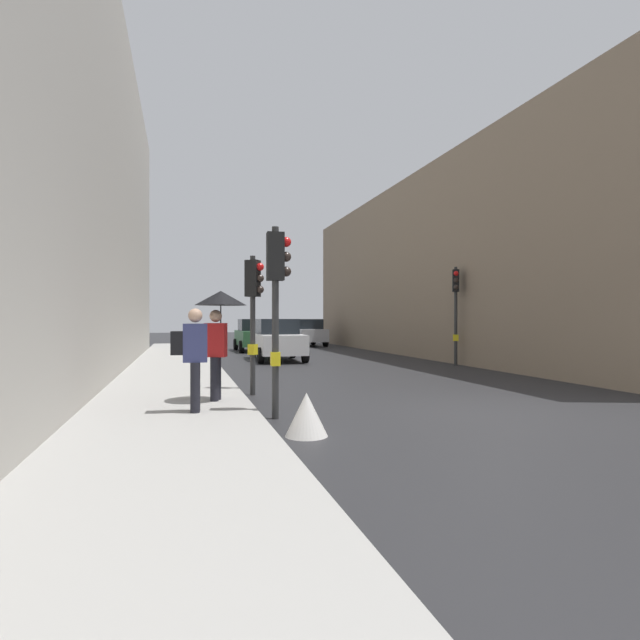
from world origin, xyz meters
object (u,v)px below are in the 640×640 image
car_silver_hatchback (306,333)px  pedestrian_with_umbrella (219,314)px  traffic_light_near_right (254,299)px  car_green_estate (255,335)px  warning_sign_triangle (306,414)px  traffic_light_near_left (277,286)px  car_white_compact (277,340)px  traffic_light_mid_street (456,298)px  pedestrian_with_grey_backpack (193,353)px

car_silver_hatchback → pedestrian_with_umbrella: (-7.25, -22.03, 0.96)m
pedestrian_with_umbrella → traffic_light_near_right: bearing=60.2°
car_green_estate → warning_sign_triangle: bearing=-96.0°
car_green_estate → car_silver_hatchback: bearing=47.8°
car_silver_hatchback → traffic_light_near_left: bearing=-105.2°
car_white_compact → pedestrian_with_umbrella: size_ratio=1.98×
car_silver_hatchback → warning_sign_triangle: size_ratio=6.56×
traffic_light_near_right → car_white_compact: size_ratio=0.76×
traffic_light_mid_street → car_silver_hatchback: bearing=97.6°
traffic_light_mid_street → pedestrian_with_grey_backpack: 12.69m
traffic_light_mid_street → traffic_light_near_left: 11.67m
traffic_light_near_right → pedestrian_with_grey_backpack: bearing=-118.1°
traffic_light_near_right → traffic_light_near_left: (0.00, -2.85, 0.11)m
warning_sign_triangle → traffic_light_near_left: bearing=97.4°
traffic_light_mid_street → car_white_compact: (-6.02, 4.23, -1.69)m
traffic_light_mid_street → car_green_estate: (-6.06, 10.74, -1.69)m
traffic_light_mid_street → traffic_light_near_right: (-8.37, -5.29, -0.36)m
traffic_light_near_left → pedestrian_with_umbrella: size_ratio=1.57×
traffic_light_near_left → pedestrian_with_grey_backpack: traffic_light_near_left is taller
traffic_light_near_left → pedestrian_with_grey_backpack: (-1.43, 0.18, -1.16)m
car_silver_hatchback → traffic_light_near_right: bearing=-107.2°
car_white_compact → pedestrian_with_umbrella: bearing=-106.3°
car_silver_hatchback → car_white_compact: bearing=-110.1°
traffic_light_near_left → car_white_compact: size_ratio=0.79×
car_white_compact → warning_sign_triangle: (-2.16, -13.78, -0.55)m
pedestrian_with_umbrella → pedestrian_with_grey_backpack: size_ratio=1.21×
traffic_light_mid_street → pedestrian_with_umbrella: (-9.26, -6.85, -0.73)m
traffic_light_near_right → traffic_light_near_left: bearing=-89.9°
traffic_light_near_right → car_silver_hatchback: traffic_light_near_right is taller
traffic_light_mid_street → pedestrian_with_grey_backpack: bearing=-140.9°
traffic_light_near_left → warning_sign_triangle: (0.18, -1.41, -2.00)m
pedestrian_with_grey_backpack → traffic_light_near_left: bearing=-7.3°
car_green_estate → warning_sign_triangle: 20.41m
traffic_light_near_left → pedestrian_with_umbrella: (-0.90, 1.29, -0.48)m
car_green_estate → warning_sign_triangle: size_ratio=6.47×
traffic_light_near_right → car_green_estate: bearing=81.8°
traffic_light_near_right → warning_sign_triangle: (0.19, -4.26, -1.89)m
pedestrian_with_umbrella → warning_sign_triangle: pedestrian_with_umbrella is taller
traffic_light_near_right → pedestrian_with_umbrella: bearing=-119.8°
traffic_light_near_right → traffic_light_near_left: 2.85m
pedestrian_with_grey_backpack → warning_sign_triangle: size_ratio=2.72×
traffic_light_mid_street → warning_sign_triangle: size_ratio=5.73×
traffic_light_mid_street → car_silver_hatchback: traffic_light_mid_street is taller
car_white_compact → warning_sign_triangle: car_white_compact is taller
traffic_light_mid_street → traffic_light_near_right: 9.91m
traffic_light_mid_street → car_green_estate: traffic_light_mid_street is taller
traffic_light_near_left → car_silver_hatchback: size_ratio=0.79×
car_white_compact → pedestrian_with_umbrella: 11.58m
traffic_light_mid_street → pedestrian_with_umbrella: 11.54m
traffic_light_near_right → pedestrian_with_umbrella: (-0.89, -1.56, -0.37)m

